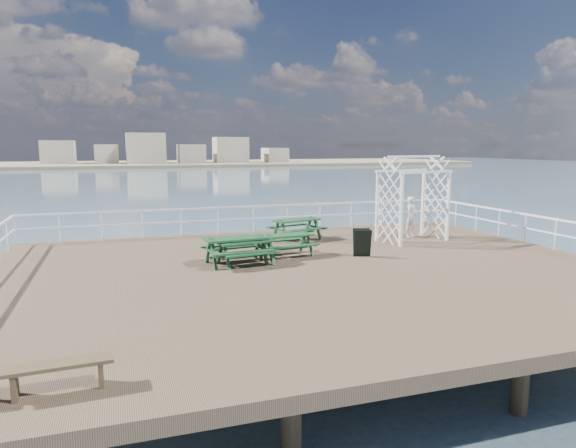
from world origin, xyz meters
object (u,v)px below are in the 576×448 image
Objects in this scene: trellis_arbor at (413,203)px; person at (411,217)px; picnic_table_d at (236,245)px; picnic_table_c at (297,225)px; picnic_table_a at (246,247)px; flat_bench_near at (58,370)px; picnic_table_b at (288,240)px.

person is (0.42, 0.73, -0.62)m from trellis_arbor.
trellis_arbor is at bearing 7.84° from picnic_table_d.
picnic_table_c is 4.39m from trellis_arbor.
picnic_table_c is (2.82, 3.42, 0.04)m from picnic_table_a.
flat_bench_near is at bearing -141.17° from picnic_table_c.
picnic_table_d is (-1.83, -0.63, 0.08)m from picnic_table_b.
picnic_table_b is 1.15× the size of flat_bench_near.
picnic_table_b is 1.13× the size of person.
person is (7.48, 2.40, 0.20)m from picnic_table_d.
picnic_table_b is at bearing 17.51° from picnic_table_a.
picnic_table_d is at bearing -179.35° from trellis_arbor.
picnic_table_d is 7.30m from trellis_arbor.
flat_bench_near is (-7.28, -10.43, -0.24)m from picnic_table_c.
picnic_table_d is 1.28× the size of person.
picnic_table_d is (-0.25, 0.15, 0.06)m from picnic_table_a.
picnic_table_c is at bearing 41.42° from picnic_table_d.
picnic_table_c is 4.51m from person.
trellis_arbor reaches higher than picnic_table_b.
picnic_table_d reaches higher than picnic_table_c.
picnic_table_d is at bearing 139.87° from picnic_table_a.
person is at bearing -27.40° from picnic_table_c.
picnic_table_d reaches higher than picnic_table_b.
picnic_table_a is 8.31m from flat_bench_near.
picnic_table_b is at bearing 173.28° from person.
picnic_table_a is 0.87× the size of picnic_table_c.
picnic_table_a is at bearing 175.31° from person.
trellis_arbor is (7.06, 1.67, 0.83)m from picnic_table_d.
person reaches higher than flat_bench_near.
person is at bearing 35.71° from flat_bench_near.
person is at bearing 10.67° from picnic_table_a.
trellis_arbor is (4.00, -1.60, 0.85)m from picnic_table_c.
person reaches higher than picnic_table_d.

